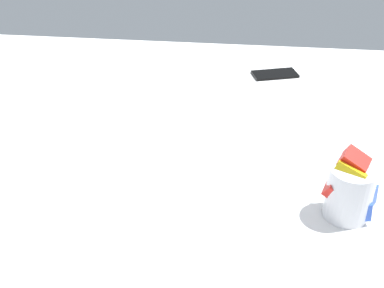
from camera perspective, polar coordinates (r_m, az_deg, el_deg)
name	(u,v)px	position (r cm, az deg, el deg)	size (l,w,h in cm)	color
bed_mattress	(106,170)	(128.26, -10.01, -2.98)	(180.00, 140.00, 18.00)	white
snack_cup	(350,191)	(99.76, 18.08, -5.25)	(11.36, 9.24, 14.55)	silver
cell_phone	(275,74)	(157.76, 9.69, 8.08)	(6.80, 14.00, 0.80)	black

